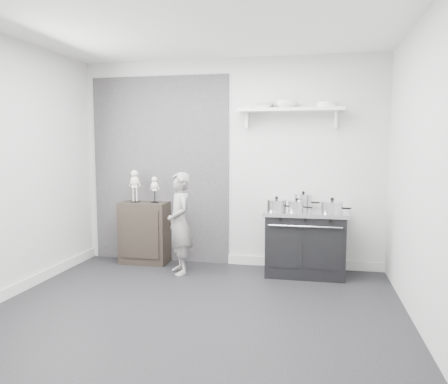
{
  "coord_description": "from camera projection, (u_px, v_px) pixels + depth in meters",
  "views": [
    {
      "loc": [
        1.09,
        -3.85,
        1.57
      ],
      "look_at": [
        0.11,
        0.95,
        1.06
      ],
      "focal_mm": 35.0,
      "sensor_mm": 36.0,
      "label": 1
    }
  ],
  "objects": [
    {
      "name": "room_shell",
      "position": [
        186.0,
        139.0,
        4.12
      ],
      "size": [
        4.02,
        3.62,
        2.71
      ],
      "color": "beige",
      "rests_on": "ground"
    },
    {
      "name": "side_cabinet",
      "position": [
        145.0,
        233.0,
        5.88
      ],
      "size": [
        0.63,
        0.37,
        0.82
      ],
      "primitive_type": "cube",
      "color": "black",
      "rests_on": "ground"
    },
    {
      "name": "bowl_small",
      "position": [
        286.0,
        105.0,
        5.39
      ],
      "size": [
        0.27,
        0.27,
        0.08
      ],
      "primitive_type": "imported",
      "color": "white",
      "rests_on": "wall_shelf"
    },
    {
      "name": "skeleton_full",
      "position": [
        135.0,
        183.0,
        5.84
      ],
      "size": [
        0.14,
        0.09,
        0.5
      ],
      "primitive_type": null,
      "color": "beige",
      "rests_on": "side_cabinet"
    },
    {
      "name": "wall_shelf",
      "position": [
        290.0,
        111.0,
        5.4
      ],
      "size": [
        1.3,
        0.26,
        0.24
      ],
      "color": "white",
      "rests_on": "room_shell"
    },
    {
      "name": "pot_back_left",
      "position": [
        303.0,
        202.0,
        5.41
      ],
      "size": [
        0.31,
        0.23,
        0.23
      ],
      "color": "silver",
      "rests_on": "stove"
    },
    {
      "name": "skeleton_torso",
      "position": [
        155.0,
        188.0,
        5.79
      ],
      "size": [
        0.11,
        0.07,
        0.4
      ],
      "primitive_type": null,
      "color": "beige",
      "rests_on": "side_cabinet"
    },
    {
      "name": "bowl_large",
      "position": [
        262.0,
        106.0,
        5.45
      ],
      "size": [
        0.28,
        0.28,
        0.07
      ],
      "primitive_type": "imported",
      "color": "white",
      "rests_on": "wall_shelf"
    },
    {
      "name": "child",
      "position": [
        180.0,
        223.0,
        5.36
      ],
      "size": [
        0.5,
        0.55,
        1.26
      ],
      "primitive_type": "imported",
      "rotation": [
        0.0,
        0.0,
        -1.01
      ],
      "color": "gray",
      "rests_on": "ground"
    },
    {
      "name": "pot_front_right",
      "position": [
        332.0,
        207.0,
        5.06
      ],
      "size": [
        0.34,
        0.26,
        0.19
      ],
      "color": "silver",
      "rests_on": "stove"
    },
    {
      "name": "plate_stack",
      "position": [
        327.0,
        105.0,
        5.3
      ],
      "size": [
        0.26,
        0.26,
        0.06
      ],
      "primitive_type": "cylinder",
      "color": "white",
      "rests_on": "wall_shelf"
    },
    {
      "name": "pot_front_left",
      "position": [
        277.0,
        205.0,
        5.28
      ],
      "size": [
        0.33,
        0.24,
        0.18
      ],
      "color": "silver",
      "rests_on": "stove"
    },
    {
      "name": "pot_front_center",
      "position": [
        297.0,
        206.0,
        5.17
      ],
      "size": [
        0.28,
        0.2,
        0.17
      ],
      "color": "silver",
      "rests_on": "stove"
    },
    {
      "name": "stove",
      "position": [
        305.0,
        243.0,
        5.33
      ],
      "size": [
        0.99,
        0.62,
        0.79
      ],
      "color": "black",
      "rests_on": "ground"
    },
    {
      "name": "ground",
      "position": [
        193.0,
        313.0,
        4.13
      ],
      "size": [
        4.0,
        4.0,
        0.0
      ],
      "primitive_type": "plane",
      "color": "black",
      "rests_on": "ground"
    }
  ]
}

